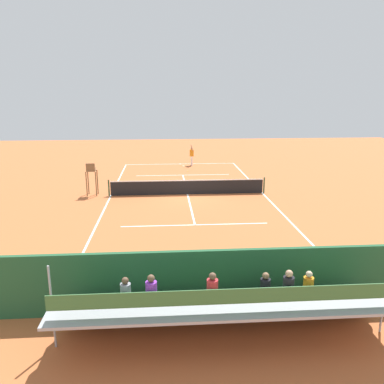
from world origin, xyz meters
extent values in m
plane|color=#BC6033|center=(0.00, 0.00, 0.00)|extent=(60.00, 60.00, 0.00)
cube|color=white|center=(0.00, -11.00, 0.00)|extent=(10.00, 0.10, 0.01)
cube|color=white|center=(0.00, 11.00, 0.00)|extent=(10.00, 0.10, 0.01)
cube|color=white|center=(-5.00, 0.00, 0.00)|extent=(0.10, 22.00, 0.01)
cube|color=white|center=(5.00, 0.00, 0.00)|extent=(0.10, 22.00, 0.01)
cube|color=white|center=(0.00, -6.05, 0.00)|extent=(7.50, 0.10, 0.01)
cube|color=white|center=(0.00, 6.05, 0.00)|extent=(7.50, 0.10, 0.01)
cube|color=white|center=(0.00, 0.00, 0.00)|extent=(0.10, 12.10, 0.01)
cube|color=white|center=(0.00, -11.00, 0.00)|extent=(0.10, 0.30, 0.01)
cube|color=black|center=(0.00, 0.00, 0.46)|extent=(10.00, 0.02, 0.91)
cube|color=white|center=(0.00, 0.00, 0.94)|extent=(10.00, 0.04, 0.06)
cylinder|color=#2D5133|center=(-5.10, 0.00, 0.54)|extent=(0.10, 0.10, 1.07)
cylinder|color=#2D5133|center=(5.10, 0.00, 0.54)|extent=(0.10, 0.10, 1.07)
cube|color=#235633|center=(0.00, 14.00, 1.00)|extent=(18.00, 0.16, 2.00)
cube|color=#9EA0A5|center=(0.00, 14.35, 0.23)|extent=(9.00, 0.10, 0.45)
cube|color=#9EA0A5|center=(0.00, 14.70, 0.41)|extent=(9.00, 0.80, 0.08)
cube|color=#9EA0A5|center=(0.00, 14.32, 0.23)|extent=(9.00, 0.04, 0.45)
cube|color=#386B38|center=(0.00, 14.80, 0.83)|extent=(8.60, 0.36, 0.04)
cube|color=#386B38|center=(0.00, 14.98, 1.03)|extent=(8.60, 0.03, 0.36)
cube|color=#9EA0A5|center=(0.00, 15.50, 0.86)|extent=(9.00, 0.80, 0.08)
cube|color=#9EA0A5|center=(0.00, 15.12, 0.68)|extent=(9.00, 0.04, 0.45)
cube|color=#386B38|center=(0.00, 15.60, 1.28)|extent=(8.60, 0.36, 0.04)
cube|color=#386B38|center=(0.00, 15.78, 1.48)|extent=(8.60, 0.03, 0.36)
cube|color=#9EA0A5|center=(0.00, 16.30, 1.31)|extent=(9.00, 0.80, 0.08)
cube|color=#9EA0A5|center=(0.00, 15.92, 1.12)|extent=(9.00, 0.04, 0.45)
cube|color=#386B38|center=(0.00, 16.40, 1.73)|extent=(8.60, 0.36, 0.04)
cube|color=#386B38|center=(0.00, 16.58, 1.93)|extent=(8.60, 0.03, 0.36)
cylinder|color=#9EA0A5|center=(4.50, 15.50, 1.18)|extent=(0.06, 0.06, 2.35)
cube|color=#2D2D33|center=(0.31, 15.43, 1.32)|extent=(0.32, 0.40, 0.12)
cylinder|color=red|center=(0.31, 15.55, 1.60)|extent=(0.30, 0.30, 0.45)
sphere|color=brown|center=(0.31, 15.55, 1.93)|extent=(0.20, 0.20, 0.20)
cube|color=#2D2D33|center=(-1.74, 15.43, 1.32)|extent=(0.32, 0.40, 0.12)
cylinder|color=black|center=(-1.74, 15.55, 1.60)|extent=(0.30, 0.30, 0.45)
sphere|color=tan|center=(-1.74, 15.55, 1.93)|extent=(0.20, 0.20, 0.20)
cube|color=#2D2D33|center=(1.92, 15.43, 1.32)|extent=(0.32, 0.40, 0.12)
cylinder|color=purple|center=(1.92, 15.55, 1.60)|extent=(0.30, 0.30, 0.45)
sphere|color=brown|center=(1.92, 15.55, 1.93)|extent=(0.20, 0.20, 0.20)
cube|color=#2D2D33|center=(-2.61, 14.63, 0.87)|extent=(0.32, 0.40, 0.12)
cylinder|color=orange|center=(-2.61, 14.75, 1.16)|extent=(0.30, 0.30, 0.45)
sphere|color=beige|center=(-2.61, 14.75, 1.48)|extent=(0.20, 0.20, 0.20)
cube|color=#2D2D33|center=(-1.34, 14.63, 0.87)|extent=(0.32, 0.40, 0.12)
cylinder|color=black|center=(-1.34, 14.75, 1.16)|extent=(0.30, 0.30, 0.45)
sphere|color=#8C6647|center=(-1.34, 14.75, 1.48)|extent=(0.20, 0.20, 0.20)
cube|color=#2D2D33|center=(2.67, 14.63, 0.87)|extent=(0.32, 0.40, 0.12)
cylinder|color=#9399A3|center=(2.67, 14.75, 1.16)|extent=(0.30, 0.30, 0.45)
sphere|color=brown|center=(2.67, 14.75, 1.48)|extent=(0.20, 0.20, 0.20)
cylinder|color=brown|center=(5.90, -0.60, 0.80)|extent=(0.07, 0.07, 1.60)
cylinder|color=brown|center=(6.50, -0.60, 0.80)|extent=(0.07, 0.07, 1.60)
cylinder|color=brown|center=(5.90, 0.00, 0.80)|extent=(0.07, 0.07, 1.60)
cylinder|color=brown|center=(6.50, 0.00, 0.80)|extent=(0.07, 0.07, 1.60)
cube|color=brown|center=(6.20, -0.30, 1.63)|extent=(0.56, 0.56, 0.06)
cube|color=brown|center=(6.20, -0.06, 1.90)|extent=(0.56, 0.06, 0.48)
cube|color=brown|center=(5.94, -0.30, 1.78)|extent=(0.04, 0.48, 0.04)
cube|color=brown|center=(6.46, -0.30, 1.78)|extent=(0.04, 0.48, 0.04)
cube|color=#234C2D|center=(-1.97, 13.20, 0.45)|extent=(1.80, 0.40, 0.05)
cylinder|color=#234C2D|center=(-2.72, 13.20, 0.23)|extent=(0.06, 0.06, 0.45)
cylinder|color=#234C2D|center=(-1.22, 13.20, 0.23)|extent=(0.06, 0.06, 0.45)
cube|color=#234C2D|center=(-1.97, 13.38, 0.75)|extent=(1.80, 0.04, 0.36)
cube|color=black|center=(0.15, 13.40, 0.18)|extent=(0.90, 0.36, 0.36)
cylinder|color=white|center=(-1.02, -10.31, 0.42)|extent=(0.14, 0.14, 0.85)
cylinder|color=white|center=(-1.02, -10.09, 0.42)|extent=(0.14, 0.14, 0.85)
cylinder|color=orange|center=(-1.02, -10.20, 1.15)|extent=(0.36, 0.36, 0.60)
sphere|color=tan|center=(-1.02, -10.20, 1.56)|extent=(0.22, 0.22, 0.22)
cylinder|color=tan|center=(-1.02, -9.98, 1.65)|extent=(0.25, 0.09, 0.55)
cylinder|color=tan|center=(-1.02, -10.42, 1.18)|extent=(0.09, 0.09, 0.50)
cylinder|color=black|center=(-0.47, -9.74, 0.01)|extent=(0.26, 0.15, 0.03)
torus|color=#D8CC4C|center=(-0.23, -9.86, 0.01)|extent=(0.41, 0.41, 0.02)
cylinder|color=white|center=(-0.23, -9.86, 0.01)|extent=(0.25, 0.25, 0.00)
sphere|color=#CCDB33|center=(-0.47, -7.36, 0.03)|extent=(0.07, 0.07, 0.07)
camera|label=1|loc=(1.53, 24.82, 6.65)|focal=36.57mm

